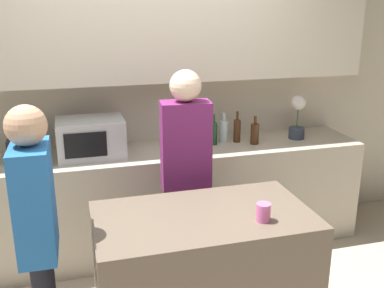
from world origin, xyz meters
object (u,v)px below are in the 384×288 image
object	(u,v)px
bottle_1	(224,131)
bottle_0	(214,133)
bottle_3	(255,133)
person_center	(37,225)
potted_plant	(298,117)
bottle_2	(237,130)
cup_0	(263,212)
microwave	(91,138)
person_left	(186,165)
toaster	(26,150)

from	to	relation	value
bottle_1	bottle_0	bearing A→B (deg)	-154.45
bottle_3	person_center	world-z (taller)	person_center
potted_plant	bottle_1	world-z (taller)	potted_plant
bottle_0	bottle_3	bearing A→B (deg)	-12.85
bottle_2	bottle_3	world-z (taller)	bottle_2
potted_plant	cup_0	world-z (taller)	potted_plant
microwave	bottle_1	xyz separation A→B (m)	(1.14, 0.08, -0.05)
bottle_2	person_left	world-z (taller)	person_left
bottle_1	bottle_3	distance (m)	0.27
bottle_0	bottle_3	world-z (taller)	bottle_0
potted_plant	bottle_0	bearing A→B (deg)	178.32
bottle_0	cup_0	bearing A→B (deg)	-97.01
bottle_2	toaster	bearing A→B (deg)	-178.66
cup_0	toaster	bearing A→B (deg)	133.77
toaster	potted_plant	xyz separation A→B (m)	(2.30, -0.00, 0.11)
microwave	bottle_2	bearing A→B (deg)	1.94
potted_plant	bottle_1	distance (m)	0.68
bottle_0	bottle_2	xyz separation A→B (m)	(0.22, 0.02, 0.00)
bottle_1	cup_0	world-z (taller)	bottle_1
bottle_1	person_center	size ratio (longest dim) A/B	0.16
toaster	person_center	bearing A→B (deg)	-83.66
toaster	person_center	world-z (taller)	person_center
bottle_0	bottle_1	size ratio (longest dim) A/B	1.03
microwave	toaster	bearing A→B (deg)	179.82
bottle_0	bottle_2	distance (m)	0.22
toaster	person_center	distance (m)	1.22
microwave	bottle_2	world-z (taller)	microwave
bottle_2	cup_0	bearing A→B (deg)	-105.32
bottle_0	cup_0	size ratio (longest dim) A/B	2.57
toaster	bottle_2	xyz separation A→B (m)	(1.74, 0.04, 0.01)
microwave	toaster	world-z (taller)	microwave
bottle_1	person_left	bearing A→B (deg)	-127.10
microwave	bottle_0	bearing A→B (deg)	1.35
potted_plant	bottle_0	xyz separation A→B (m)	(-0.78, 0.02, -0.10)
bottle_1	person_left	xyz separation A→B (m)	(-0.52, -0.69, -0.02)
bottle_1	person_left	size ratio (longest dim) A/B	0.16
toaster	bottle_0	size ratio (longest dim) A/B	0.97
bottle_0	toaster	bearing A→B (deg)	-179.14
cup_0	person_left	xyz separation A→B (m)	(-0.24, 0.79, 0.03)
microwave	bottle_1	bearing A→B (deg)	3.81
bottle_3	person_left	xyz separation A→B (m)	(-0.76, -0.56, -0.01)
cup_0	person_center	size ratio (longest dim) A/B	0.07
potted_plant	bottle_3	bearing A→B (deg)	-172.57
toaster	bottle_0	distance (m)	1.52
toaster	bottle_1	world-z (taller)	bottle_1
microwave	potted_plant	size ratio (longest dim) A/B	1.32
bottle_2	person_left	xyz separation A→B (m)	(-0.64, -0.66, -0.03)
bottle_3	person_left	world-z (taller)	person_left
microwave	bottle_0	size ratio (longest dim) A/B	1.94
bottle_1	potted_plant	bearing A→B (deg)	-6.32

